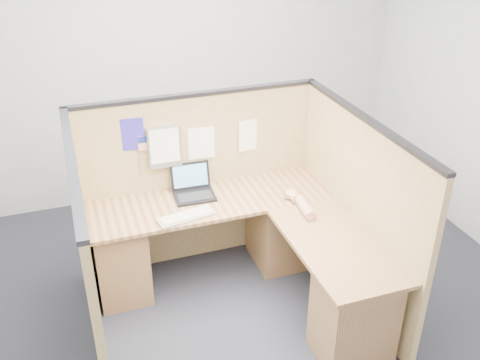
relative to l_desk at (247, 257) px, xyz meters
name	(u,v)px	position (x,y,z in m)	size (l,w,h in m)	color
floor	(237,325)	(-0.18, -0.29, -0.39)	(5.00, 5.00, 0.00)	#1F222C
wall_back	(164,66)	(-0.18, 1.96, 1.01)	(5.00, 5.00, 0.00)	#AFB2B5
cubicle_partitions	(219,211)	(-0.18, 0.14, 0.38)	(2.06, 1.83, 1.53)	olive
l_desk	(247,257)	(0.00, 0.00, 0.00)	(1.95, 1.75, 0.73)	brown
laptop	(192,188)	(-0.29, 0.54, 0.40)	(0.33, 0.32, 0.23)	black
keyboard	(186,217)	(-0.43, 0.19, 0.35)	(0.46, 0.23, 0.03)	gray
mouse	(291,196)	(0.45, 0.20, 0.36)	(0.12, 0.07, 0.05)	#B4B4B9
hand_forearm	(301,203)	(0.46, 0.05, 0.38)	(0.12, 0.42, 0.09)	tan
blue_poster	(131,135)	(-0.72, 0.68, 0.87)	(0.20, 0.00, 0.26)	#2A23A0
american_flag	(147,144)	(-0.60, 0.67, 0.77)	(0.19, 0.01, 0.33)	olive
file_holder	(164,147)	(-0.47, 0.66, 0.73)	(0.27, 0.05, 0.34)	slate
paper_left	(202,143)	(-0.16, 0.68, 0.71)	(0.22, 0.00, 0.28)	white
paper_right	(250,135)	(0.27, 0.68, 0.72)	(0.22, 0.00, 0.27)	white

